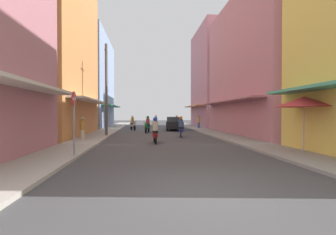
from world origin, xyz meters
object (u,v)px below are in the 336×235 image
(parked_car, at_px, (174,123))
(street_sign_no_entry, at_px, (74,115))
(motorbike_silver, at_px, (133,124))
(pedestrian_midway, at_px, (82,127))
(utility_pole, at_px, (106,89))
(motorbike_black, at_px, (156,121))
(pedestrian_crossing, at_px, (199,122))
(motorbike_red, at_px, (155,132))
(motorbike_blue, at_px, (181,128))
(vendor_umbrella, at_px, (304,102))
(motorbike_white, at_px, (176,122))
(motorbike_green, at_px, (147,125))

(parked_car, distance_m, street_sign_no_entry, 17.36)
(motorbike_silver, relative_size, pedestrian_midway, 1.08)
(street_sign_no_entry, bearing_deg, utility_pole, 90.63)
(pedestrian_midway, bearing_deg, motorbike_black, 72.83)
(motorbike_black, relative_size, pedestrian_crossing, 1.09)
(motorbike_red, bearing_deg, pedestrian_midway, 157.87)
(motorbike_black, bearing_deg, street_sign_no_entry, -100.02)
(motorbike_blue, distance_m, vendor_umbrella, 9.70)
(motorbike_white, height_order, utility_pole, utility_pole)
(motorbike_blue, distance_m, motorbike_silver, 9.11)
(motorbike_blue, height_order, motorbike_white, same)
(motorbike_silver, distance_m, parked_car, 4.49)
(motorbike_white, xyz_separation_m, utility_pole, (-7.18, -13.60, 2.92))
(pedestrian_midway, bearing_deg, motorbike_silver, 74.36)
(motorbike_green, xyz_separation_m, vendor_umbrella, (6.47, -13.07, 1.58))
(motorbike_black, relative_size, pedestrian_midway, 1.11)
(motorbike_black, relative_size, motorbike_white, 0.99)
(motorbike_green, height_order, parked_car, motorbike_green)
(motorbike_white, relative_size, pedestrian_crossing, 1.10)
(motorbike_red, height_order, vendor_umbrella, vendor_umbrella)
(motorbike_black, relative_size, parked_car, 0.42)
(parked_car, bearing_deg, pedestrian_midway, -127.06)
(street_sign_no_entry, bearing_deg, motorbike_white, 72.67)
(parked_car, distance_m, pedestrian_midway, 12.12)
(vendor_umbrella, bearing_deg, motorbike_green, 116.33)
(motorbike_green, bearing_deg, motorbike_black, 83.67)
(vendor_umbrella, relative_size, street_sign_no_entry, 0.95)
(motorbike_red, bearing_deg, motorbike_silver, 98.68)
(motorbike_red, relative_size, motorbike_silver, 1.04)
(motorbike_green, relative_size, pedestrian_midway, 1.11)
(motorbike_red, relative_size, motorbike_green, 1.02)
(motorbike_red, height_order, utility_pole, utility_pole)
(motorbike_white, relative_size, parked_car, 0.42)
(motorbike_green, relative_size, vendor_umbrella, 0.71)
(motorbike_silver, relative_size, vendor_umbrella, 0.69)
(motorbike_red, distance_m, motorbike_silver, 12.20)
(motorbike_black, height_order, pedestrian_crossing, pedestrian_crossing)
(motorbike_silver, xyz_separation_m, street_sign_no_entry, (-1.57, -16.74, 1.01))
(pedestrian_crossing, bearing_deg, utility_pole, -135.95)
(motorbike_green, bearing_deg, motorbike_silver, 111.55)
(motorbike_red, distance_m, motorbike_blue, 4.43)
(motorbike_green, distance_m, street_sign_no_entry, 13.32)
(pedestrian_crossing, relative_size, pedestrian_midway, 1.01)
(motorbike_blue, height_order, utility_pole, utility_pole)
(motorbike_red, bearing_deg, pedestrian_crossing, 66.89)
(pedestrian_midway, relative_size, street_sign_no_entry, 0.61)
(motorbike_blue, bearing_deg, vendor_umbrella, -65.38)
(parked_car, distance_m, vendor_umbrella, 16.85)
(motorbike_green, distance_m, motorbike_silver, 4.10)
(motorbike_silver, height_order, street_sign_no_entry, street_sign_no_entry)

